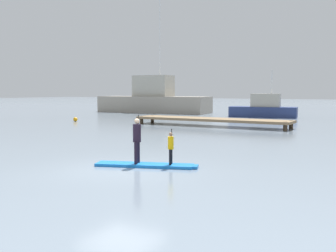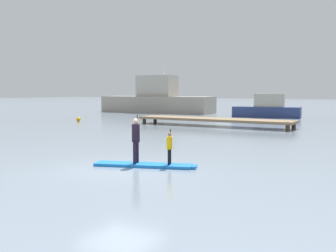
{
  "view_description": "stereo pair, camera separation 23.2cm",
  "coord_description": "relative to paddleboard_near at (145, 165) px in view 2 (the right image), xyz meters",
  "views": [
    {
      "loc": [
        7.94,
        -10.53,
        2.61
      ],
      "look_at": [
        -0.41,
        3.76,
        1.15
      ],
      "focal_mm": 42.45,
      "sensor_mm": 36.0,
      "label": 1
    },
    {
      "loc": [
        8.14,
        -10.41,
        2.61
      ],
      "look_at": [
        -0.41,
        3.76,
        1.15
      ],
      "focal_mm": 42.45,
      "sensor_mm": 36.0,
      "label": 2
    }
  ],
  "objects": [
    {
      "name": "ground_plane",
      "position": [
        -0.45,
        -0.8,
        -0.05
      ],
      "size": [
        240.0,
        240.0,
        0.0
      ],
      "primitive_type": "plane",
      "color": "gray"
    },
    {
      "name": "mooring_buoy_mid",
      "position": [
        -16.48,
        13.93,
        0.14
      ],
      "size": [
        0.37,
        0.37,
        0.37
      ],
      "primitive_type": "sphere",
      "color": "orange",
      "rests_on": "ground"
    },
    {
      "name": "paddler_adult",
      "position": [
        -0.31,
        -0.11,
        0.95
      ],
      "size": [
        0.35,
        0.48,
        1.68
      ],
      "color": "black",
      "rests_on": "paddleboard_near"
    },
    {
      "name": "fishing_boat_white_large",
      "position": [
        -18.42,
        29.49,
        1.43
      ],
      "size": [
        14.06,
        4.93,
        13.38
      ],
      "color": "#9E9384",
      "rests_on": "ground"
    },
    {
      "name": "paddler_child_solo",
      "position": [
        0.8,
        0.3,
        0.67
      ],
      "size": [
        0.25,
        0.38,
        1.21
      ],
      "color": "black",
      "rests_on": "paddleboard_near"
    },
    {
      "name": "floating_dock",
      "position": [
        -4.58,
        15.63,
        0.45
      ],
      "size": [
        11.93,
        2.2,
        0.59
      ],
      "color": "#846B4C",
      "rests_on": "ground"
    },
    {
      "name": "paddleboard_near",
      "position": [
        0.0,
        0.0,
        0.0
      ],
      "size": [
        3.54,
        1.79,
        0.1
      ],
      "color": "blue",
      "rests_on": "ground"
    },
    {
      "name": "fishing_boat_green_midground",
      "position": [
        -4.21,
        27.56,
        0.83
      ],
      "size": [
        6.74,
        2.83,
        4.68
      ],
      "color": "navy",
      "rests_on": "ground"
    }
  ]
}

